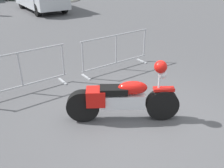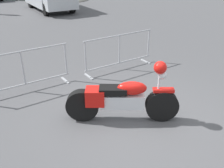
% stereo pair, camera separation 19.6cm
% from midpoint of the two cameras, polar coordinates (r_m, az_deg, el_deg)
% --- Properties ---
extents(ground_plane, '(120.00, 120.00, 0.00)m').
position_cam_midpoint_polar(ground_plane, '(5.27, 4.55, -8.11)').
color(ground_plane, '#4C4C4F').
extents(motorcycle, '(2.05, 1.35, 1.29)m').
position_cam_midpoint_polar(motorcycle, '(5.02, 1.39, -3.31)').
color(motorcycle, black).
rests_on(motorcycle, ground).
extents(crowd_barrier_near, '(2.36, 0.54, 1.07)m').
position_cam_midpoint_polar(crowd_barrier_near, '(6.44, -20.98, 2.49)').
color(crowd_barrier_near, '#9EA0A5').
rests_on(crowd_barrier_near, ground).
extents(crowd_barrier_far, '(2.36, 0.54, 1.07)m').
position_cam_midpoint_polar(crowd_barrier_far, '(7.45, 0.16, 7.42)').
color(crowd_barrier_far, '#9EA0A5').
rests_on(crowd_barrier_far, ground).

